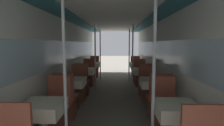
% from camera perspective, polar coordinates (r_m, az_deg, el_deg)
% --- Properties ---
extents(wall_left, '(0.05, 9.89, 2.15)m').
position_cam_1_polar(wall_left, '(5.12, -14.21, 1.41)').
color(wall_left, silver).
rests_on(wall_left, ground_plane).
extents(wall_right, '(0.05, 9.89, 2.15)m').
position_cam_1_polar(wall_right, '(5.06, 15.25, 1.32)').
color(wall_right, silver).
rests_on(wall_right, ground_plane).
extents(ceiling_panel, '(2.59, 9.89, 0.07)m').
position_cam_1_polar(ceiling_panel, '(4.95, 0.44, 14.05)').
color(ceiling_panel, white).
rests_on(ceiling_panel, wall_left).
extents(dining_table_left_0, '(0.57, 0.57, 0.72)m').
position_cam_1_polar(dining_table_left_0, '(2.73, -21.62, -14.30)').
color(dining_table_left_0, '#4C4C51').
rests_on(dining_table_left_0, ground_plane).
extents(chair_left_far_0, '(0.41, 0.41, 0.96)m').
position_cam_1_polar(chair_left_far_0, '(3.32, -17.44, -15.77)').
color(chair_left_far_0, brown).
rests_on(chair_left_far_0, ground_plane).
extents(support_pole_left_0, '(0.05, 0.05, 2.15)m').
position_cam_1_polar(support_pole_left_0, '(2.49, -15.16, -4.47)').
color(support_pole_left_0, silver).
rests_on(support_pole_left_0, ground_plane).
extents(dining_table_left_1, '(0.57, 0.57, 0.72)m').
position_cam_1_polar(dining_table_left_1, '(4.24, -12.68, -6.63)').
color(dining_table_left_1, '#4C4C51').
rests_on(dining_table_left_1, ground_plane).
extents(chair_left_near_1, '(0.41, 0.41, 0.96)m').
position_cam_1_polar(chair_left_near_1, '(3.80, -14.71, -12.80)').
color(chair_left_near_1, brown).
rests_on(chair_left_near_1, ground_plane).
extents(chair_left_far_1, '(0.41, 0.41, 0.96)m').
position_cam_1_polar(chair_left_far_1, '(4.83, -10.93, -8.53)').
color(chair_left_far_1, brown).
rests_on(chair_left_far_1, ground_plane).
extents(dining_table_left_2, '(0.57, 0.57, 0.72)m').
position_cam_1_polar(dining_table_left_2, '(5.83, -8.62, -2.98)').
color(dining_table_left_2, '#4C4C51').
rests_on(dining_table_left_2, ground_plane).
extents(chair_left_near_2, '(0.41, 0.41, 0.96)m').
position_cam_1_polar(chair_left_near_2, '(5.35, -9.66, -7.05)').
color(chair_left_near_2, brown).
rests_on(chair_left_near_2, ground_plane).
extents(chair_left_far_2, '(0.41, 0.41, 0.96)m').
position_cam_1_polar(chair_left_far_2, '(6.42, -7.68, -4.74)').
color(chair_left_far_2, brown).
rests_on(chair_left_far_2, ground_plane).
extents(support_pole_left_2, '(0.05, 0.05, 2.15)m').
position_cam_1_polar(support_pole_left_2, '(5.72, -5.49, 1.78)').
color(support_pole_left_2, silver).
rests_on(support_pole_left_2, ground_plane).
extents(dining_table_left_3, '(0.57, 0.57, 0.72)m').
position_cam_1_polar(dining_table_left_3, '(7.44, -6.33, -0.90)').
color(dining_table_left_3, '#4C4C51').
rests_on(dining_table_left_3, ground_plane).
extents(chair_left_near_3, '(0.41, 0.41, 0.96)m').
position_cam_1_polar(chair_left_near_3, '(6.94, -6.95, -3.88)').
color(chair_left_near_3, brown).
rests_on(chair_left_near_3, ground_plane).
extents(chair_left_far_3, '(0.41, 0.41, 0.96)m').
position_cam_1_polar(chair_left_far_3, '(8.03, -5.75, -2.46)').
color(chair_left_far_3, brown).
rests_on(chair_left_far_3, ground_plane).
extents(support_pole_left_3, '(0.05, 0.05, 2.15)m').
position_cam_1_polar(support_pole_left_3, '(7.36, -3.86, 2.84)').
color(support_pole_left_3, silver).
rests_on(support_pole_left_3, ground_plane).
extents(dining_table_right_0, '(0.57, 0.57, 0.72)m').
position_cam_1_polar(dining_table_right_0, '(2.65, 20.32, -14.89)').
color(dining_table_right_0, '#4C4C51').
rests_on(dining_table_right_0, ground_plane).
extents(chair_right_far_0, '(0.41, 0.41, 0.96)m').
position_cam_1_polar(chair_right_far_0, '(3.26, 16.88, -16.22)').
color(chair_right_far_0, brown).
rests_on(chair_right_far_0, ground_plane).
extents(support_pole_right_0, '(0.05, 0.05, 2.15)m').
position_cam_1_polar(support_pole_right_0, '(2.43, 13.44, -4.68)').
color(support_pole_right_0, silver).
rests_on(support_pole_right_0, ground_plane).
extents(dining_table_right_1, '(0.57, 0.57, 0.72)m').
position_cam_1_polar(dining_table_right_1, '(4.19, 13.09, -6.80)').
color(dining_table_right_1, '#4C4C51').
rests_on(dining_table_right_1, ground_plane).
extents(chair_right_near_1, '(0.41, 0.41, 0.96)m').
position_cam_1_polar(chair_right_near_1, '(3.74, 14.68, -13.10)').
color(chair_right_near_1, brown).
rests_on(chair_right_near_1, ground_plane).
extents(chair_right_far_1, '(0.41, 0.41, 0.96)m').
position_cam_1_polar(chair_right_far_1, '(4.79, 11.69, -8.69)').
color(chair_right_far_1, brown).
rests_on(chair_right_far_1, ground_plane).
extents(dining_table_right_2, '(0.57, 0.57, 0.72)m').
position_cam_1_polar(dining_table_right_2, '(5.79, 9.90, -3.07)').
color(dining_table_right_2, '#4C4C51').
rests_on(dining_table_right_2, ground_plane).
extents(chair_right_near_2, '(0.41, 0.41, 0.96)m').
position_cam_1_polar(chair_right_near_2, '(5.31, 10.69, -7.18)').
color(chair_right_near_2, brown).
rests_on(chair_right_near_2, ground_plane).
extents(chair_right_far_2, '(0.41, 0.41, 0.96)m').
position_cam_1_polar(chair_right_far_2, '(6.39, 9.14, -4.83)').
color(chair_right_far_2, brown).
rests_on(chair_right_far_2, ground_plane).
extents(support_pole_right_2, '(0.05, 0.05, 2.15)m').
position_cam_1_polar(support_pole_right_2, '(5.69, 6.74, 1.75)').
color(support_pole_right_2, silver).
rests_on(support_pole_right_2, ground_plane).
extents(dining_table_right_3, '(0.57, 0.57, 0.72)m').
position_cam_1_polar(dining_table_right_3, '(7.41, 8.10, -0.95)').
color(dining_table_right_3, '#4C4C51').
rests_on(dining_table_right_3, ground_plane).
extents(chair_right_near_3, '(0.41, 0.41, 0.96)m').
position_cam_1_polar(chair_right_near_3, '(6.91, 8.57, -3.95)').
color(chair_right_near_3, brown).
rests_on(chair_right_near_3, ground_plane).
extents(chair_right_far_3, '(0.41, 0.41, 0.96)m').
position_cam_1_polar(chair_right_far_3, '(8.01, 7.63, -2.51)').
color(chair_right_far_3, brown).
rests_on(chair_right_far_3, ground_plane).
extents(support_pole_right_3, '(0.05, 0.05, 2.15)m').
position_cam_1_polar(support_pole_right_3, '(7.34, 5.63, 2.81)').
color(support_pole_right_3, silver).
rests_on(support_pole_right_3, ground_plane).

